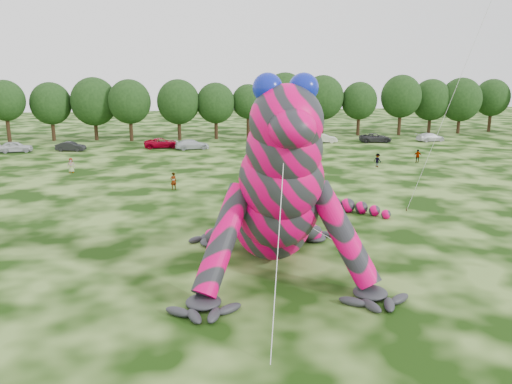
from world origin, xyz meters
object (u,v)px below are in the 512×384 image
object	(u,v)px
tree_12	(359,109)
tree_8	(216,111)
tree_6	(130,110)
tree_5	(94,109)
car_1	(71,146)
tree_4	(52,112)
tree_10	(285,105)
spectator_1	(266,176)
car_4	(276,140)
tree_16	(491,106)
spectator_4	(71,165)
tree_15	(460,106)
spectator_0	(173,181)
spectator_2	(378,160)
spectator_3	(418,156)
tree_14	(431,106)
car_2	(162,143)
inflatable_gecko	(268,166)
tree_7	(179,110)
tree_3	(6,112)
tree_11	(323,106)
car_5	(324,138)
car_3	(192,144)
tree_9	(248,111)
tree_13	(401,105)
car_6	(376,138)
car_7	(430,137)

from	to	relation	value
tree_12	tree_8	bearing A→B (deg)	-178.22
tree_12	tree_6	bearing A→B (deg)	-178.39
tree_5	car_1	size ratio (longest dim) A/B	2.50
tree_4	tree_10	bearing A→B (deg)	-0.21
tree_12	spectator_1	world-z (taller)	tree_12
car_1	car_4	distance (m)	28.81
tree_16	spectator_4	distance (m)	72.91
tree_15	spectator_1	distance (m)	53.96
spectator_0	spectator_2	bearing A→B (deg)	173.00
car_4	spectator_3	world-z (taller)	spectator_3
tree_8	tree_10	distance (m)	11.75
tree_14	tree_6	bearing A→B (deg)	-177.71
car_2	spectator_4	size ratio (longest dim) A/B	3.21
tree_12	car_4	xyz separation A→B (m)	(-16.08, -9.36, -3.73)
inflatable_gecko	tree_7	xyz separation A→B (m)	(-4.76, 52.68, -0.52)
spectator_2	spectator_3	world-z (taller)	spectator_3
tree_8	tree_16	distance (m)	49.72
inflatable_gecko	tree_14	bearing A→B (deg)	56.33
tree_3	spectator_1	distance (m)	48.37
tree_8	car_2	world-z (taller)	tree_8
tree_7	tree_11	xyz separation A→B (m)	(23.87, 1.39, 0.30)
tree_4	car_5	xyz separation A→B (m)	(41.25, -8.93, -3.85)
tree_12	tree_7	bearing A→B (deg)	-178.22
car_1	spectator_0	world-z (taller)	spectator_0
car_3	spectator_2	xyz separation A→B (m)	(20.34, -16.81, 0.09)
tree_12	tree_10	bearing A→B (deg)	176.20
tree_16	spectator_2	bearing A→B (deg)	-138.24
car_1	spectator_3	world-z (taller)	spectator_3
tree_9	spectator_1	distance (m)	35.20
tree_12	tree_13	bearing A→B (deg)	-4.92
tree_12	tree_16	size ratio (longest dim) A/B	0.96
tree_5	tree_11	world-z (taller)	tree_11
car_4	spectator_0	world-z (taller)	spectator_0
car_5	car_6	xyz separation A→B (m)	(8.07, -0.67, 0.00)
tree_3	tree_13	size ratio (longest dim) A/B	0.93
tree_5	spectator_0	distance (m)	38.98
car_7	car_3	bearing A→B (deg)	83.35
tree_5	spectator_1	distance (m)	41.84
car_4	car_5	world-z (taller)	car_4
tree_5	car_5	bearing A→B (deg)	-13.99
tree_13	car_3	world-z (taller)	tree_13
tree_7	tree_13	size ratio (longest dim) A/B	0.94
tree_4	tree_12	world-z (taller)	tree_4
car_6	spectator_3	xyz separation A→B (m)	(-1.94, -17.75, 0.11)
car_2	car_4	bearing A→B (deg)	-95.61
tree_9	tree_15	distance (m)	37.41
tree_13	spectator_3	bearing A→B (deg)	-110.04
car_1	car_6	xyz separation A→B (m)	(44.53, 2.04, 0.03)
tree_4	car_5	size ratio (longest dim) A/B	2.20
tree_8	tree_14	bearing A→B (deg)	2.64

